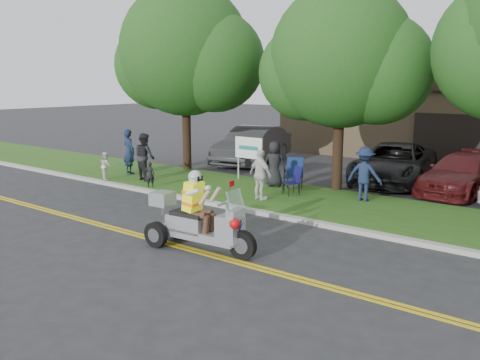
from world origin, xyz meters
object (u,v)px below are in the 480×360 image
Objects in this scene: parked_car_mid at (394,164)px; spectator_adult_mid at (145,157)px; parked_car_far_left at (246,148)px; parked_car_left at (253,145)px; trike_scooter at (197,222)px; lawn_chair_b at (294,172)px; spectator_adult_left at (129,152)px; spectator_adult_right at (261,175)px; parked_car_right at (462,174)px; lawn_chair_a at (294,179)px.

spectator_adult_mid is at bearing -152.62° from parked_car_mid.
parked_car_left is at bearing 25.74° from parked_car_far_left.
parked_car_far_left is (-6.53, 10.55, 0.12)m from trike_scooter.
trike_scooter is 2.53× the size of lawn_chair_b.
spectator_adult_mid is at bearing 174.02° from spectator_adult_left.
parked_car_mid is (9.13, 5.12, -0.25)m from spectator_adult_left.
trike_scooter is 12.41m from parked_car_far_left.
spectator_adult_left is at bearing 173.13° from lawn_chair_b.
spectator_adult_right reaches higher than lawn_chair_b.
spectator_adult_left is (-8.46, 5.17, 0.36)m from trike_scooter.
lawn_chair_b is at bearing -146.49° from spectator_adult_mid.
spectator_adult_right is (6.94, -0.52, -0.10)m from spectator_adult_left.
trike_scooter reaches higher than parked_car_right.
lawn_chair_a is at bearing -161.19° from spectator_adult_left.
lawn_chair_b reaches higher than lawn_chair_a.
trike_scooter reaches higher than parked_car_mid.
lawn_chair_b is 6.46m from parked_car_far_left.
trike_scooter reaches higher than lawn_chair_b.
lawn_chair_b is at bearing -128.79° from parked_car_mid.
spectator_adult_left is at bearing -143.08° from lawn_chair_a.
lawn_chair_a is 0.75m from lawn_chair_b.
trike_scooter reaches higher than lawn_chair_a.
trike_scooter is 0.52× the size of parked_car_mid.
parked_car_left is 1.13× the size of parked_car_right.
trike_scooter is at bearing -81.03° from parked_car_far_left.
parked_car_right is (9.53, -0.72, -0.19)m from parked_car_left.
spectator_adult_mid is 0.40× the size of parked_car_far_left.
parked_car_left is (0.61, 6.13, -0.13)m from spectator_adult_mid.
lawn_chair_b is at bearing -60.91° from parked_car_far_left.
parked_car_right is (4.71, 5.42, -0.24)m from spectator_adult_right.
trike_scooter is at bearing 121.30° from spectator_adult_right.
spectator_adult_right reaches higher than lawn_chair_a.
parked_car_mid reaches higher than lawn_chair_a.
spectator_adult_mid reaches higher than parked_car_right.
lawn_chair_b is at bearing 153.36° from lawn_chair_a.
trike_scooter is 1.76× the size of spectator_adult_right.
lawn_chair_b is 7.15m from spectator_adult_left.
spectator_adult_mid reaches higher than parked_car_far_left.
spectator_adult_left is (-7.41, -0.77, 0.37)m from lawn_chair_a.
parked_car_right reaches higher than lawn_chair_b.
parked_car_left is (-6.33, 10.78, 0.22)m from trike_scooter.
spectator_adult_left is 6.00m from parked_car_left.
trike_scooter is 0.61× the size of parked_car_right.
lawn_chair_b is 5.82m from spectator_adult_mid.
spectator_adult_left is 6.96m from spectator_adult_right.
lawn_chair_a is 0.21× the size of parked_car_far_left.
lawn_chair_a is 4.68m from parked_car_mid.
parked_car_left is at bearing -38.63° from spectator_adult_right.
parked_car_mid is at bearing -97.95° from spectator_adult_right.
spectator_adult_right is at bearing -78.97° from lawn_chair_a.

